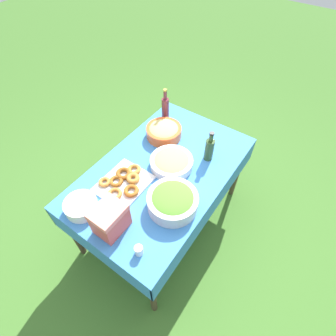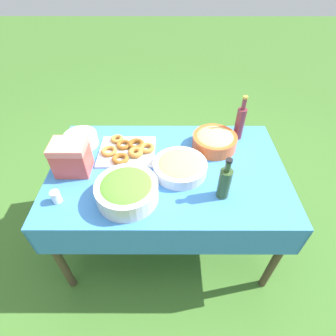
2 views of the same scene
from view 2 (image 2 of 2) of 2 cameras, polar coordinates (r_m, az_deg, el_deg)
ground_plane at (r=2.28m, az=-0.08°, el=-14.31°), size 14.00×14.00×0.00m
picnic_table at (r=1.74m, az=-0.10°, el=-2.19°), size 1.50×0.94×0.78m
salad_bowl at (r=1.46m, az=-8.95°, el=-4.72°), size 0.35×0.35×0.13m
pasta_bowl at (r=1.82m, az=10.11°, el=5.98°), size 0.30×0.30×0.11m
donut_platter at (r=1.79m, az=-8.77°, el=3.91°), size 0.38×0.33×0.05m
plate_stack at (r=1.93m, az=-18.39°, el=5.89°), size 0.23×0.23×0.08m
olive_oil_bottle at (r=1.47m, az=12.22°, el=-3.03°), size 0.07×0.07×0.27m
wine_bottle at (r=1.91m, az=15.40°, el=9.59°), size 0.06×0.06×0.33m
bread_bowl at (r=1.62m, az=2.64°, el=0.38°), size 0.33×0.33×0.09m
cooler_box at (r=1.69m, az=-20.31°, el=2.19°), size 0.21×0.17×0.21m
salt_shaker at (r=1.58m, az=-23.20°, el=-5.77°), size 0.05×0.05×0.07m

